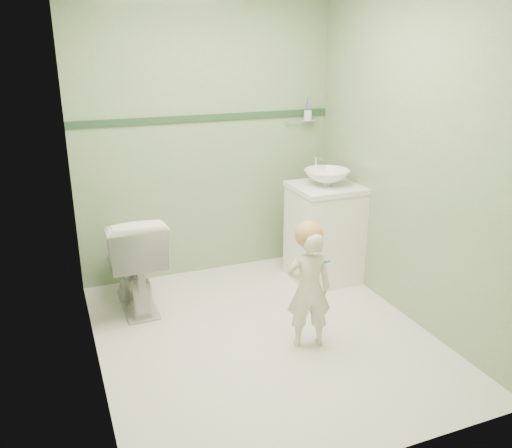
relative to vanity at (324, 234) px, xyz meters
name	(u,v)px	position (x,y,z in m)	size (l,w,h in m)	color
ground	(264,336)	(-0.84, -0.70, -0.40)	(2.50, 2.50, 0.00)	silver
room_shell	(265,168)	(-0.84, -0.70, 0.80)	(2.50, 2.54, 2.40)	#85A373
trim_stripe	(206,118)	(-0.84, 0.54, 0.95)	(2.20, 0.02, 0.05)	#26442B
vanity	(324,234)	(0.00, 0.00, 0.00)	(0.52, 0.50, 0.80)	white
counter	(326,187)	(0.00, 0.00, 0.41)	(0.54, 0.52, 0.04)	white
basin	(327,177)	(0.00, 0.00, 0.49)	(0.37, 0.37, 0.13)	white
faucet	(316,163)	(0.00, 0.19, 0.57)	(0.03, 0.13, 0.18)	silver
cup_holder	(307,116)	(0.05, 0.48, 0.93)	(0.26, 0.07, 0.21)	silver
toilet	(133,260)	(-1.58, 0.10, -0.02)	(0.42, 0.74, 0.76)	white
toddler	(309,289)	(-0.61, -0.90, 0.01)	(0.30, 0.20, 0.82)	#EFE2CF
hair_cap	(309,235)	(-0.61, -0.87, 0.38)	(0.18, 0.18, 0.18)	tan
teal_toothbrush	(326,261)	(-0.57, -1.04, 0.26)	(0.11, 0.14, 0.08)	#10897C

